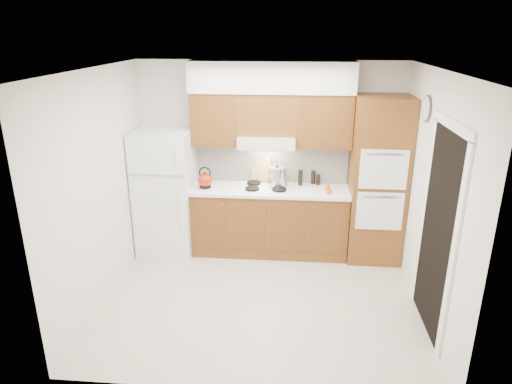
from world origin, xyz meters
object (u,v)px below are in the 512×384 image
oven_cabinet (377,180)px  kettle (205,180)px  stock_pot (277,176)px  fridge (166,192)px

oven_cabinet → kettle: oven_cabinet is taller
oven_cabinet → stock_pot: size_ratio=8.96×
kettle → oven_cabinet: bearing=-0.5°
oven_cabinet → stock_pot: 1.33m
oven_cabinet → stock_pot: (-1.32, 0.09, -0.01)m
oven_cabinet → kettle: bearing=-179.2°
fridge → kettle: fridge is taller
fridge → oven_cabinet: (2.85, 0.03, 0.24)m
fridge → kettle: 0.58m
fridge → kettle: bearing=0.2°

